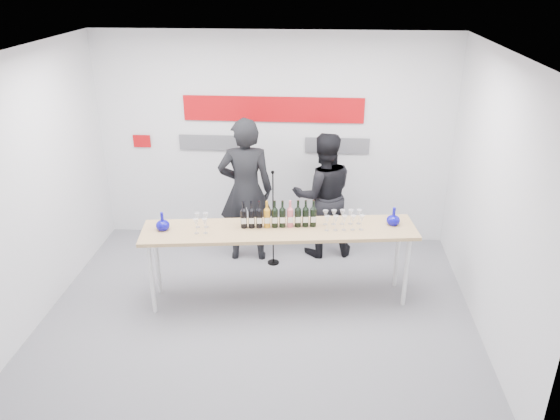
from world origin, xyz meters
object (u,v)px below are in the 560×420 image
(tasting_table, at_px, (279,234))
(presenter_left, at_px, (246,191))
(presenter_right, at_px, (323,195))
(mic_stand, at_px, (273,236))

(tasting_table, height_order, presenter_left, presenter_left)
(presenter_left, height_order, presenter_right, presenter_left)
(presenter_left, relative_size, presenter_right, 1.14)
(presenter_right, xyz_separation_m, mic_stand, (-0.66, -0.38, -0.46))
(tasting_table, xyz_separation_m, presenter_right, (0.51, 1.23, -0.00))
(tasting_table, xyz_separation_m, presenter_left, (-0.53, 1.02, 0.12))
(presenter_right, bearing_deg, presenter_left, 0.40)
(mic_stand, bearing_deg, presenter_right, 34.76)
(tasting_table, height_order, presenter_right, presenter_right)
(presenter_left, bearing_deg, tasting_table, 111.83)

